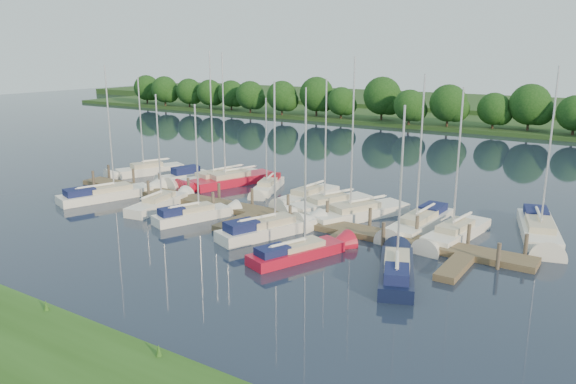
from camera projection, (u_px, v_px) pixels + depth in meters
The scene contains 23 objects.
ground at pixel (189, 244), 36.79m from camera, with size 260.00×260.00×0.00m, color #182231.
dock at pixel (255, 215), 42.67m from camera, with size 40.00×6.00×0.40m.
mooring_pilings at pixel (263, 206), 43.48m from camera, with size 38.24×2.84×2.00m.
far_shore at pixel (486, 121), 97.52m from camera, with size 180.00×30.00×0.60m, color #254219.
distant_hill at pixel (517, 106), 117.69m from camera, with size 220.00×40.00×1.40m, color #2B4D21.
treeline at pixel (487, 107), 84.30m from camera, with size 144.53×9.05×7.89m.
sailboat_n_0 at pixel (147, 172), 57.26m from camera, with size 4.36×7.78×10.26m.
motorboat at pixel (184, 176), 54.88m from camera, with size 2.93×5.52×1.60m.
sailboat_n_2 at pixel (216, 180), 53.49m from camera, with size 4.33×10.17×12.72m.
sailboat_n_3 at pixel (228, 182), 52.76m from camera, with size 4.99×9.94×12.65m.
sailboat_n_4 at pixel (268, 187), 50.69m from camera, with size 3.44×6.70×8.71m.
sailboat_n_5 at pixel (307, 198), 47.27m from camera, with size 2.35×7.70×9.88m.
sailboat_n_6 at pixel (327, 206), 44.80m from camera, with size 4.59×8.26×10.70m.
sailboat_n_7 at pixel (353, 215), 42.27m from camera, with size 5.68×9.54×12.38m.
sailboat_n_8 at pixel (419, 224), 39.97m from camera, with size 2.58×8.93×11.24m.
sailboat_n_9 at pixel (454, 235), 37.73m from camera, with size 2.85×8.31×10.55m.
sailboat_n_10 at pixel (539, 232), 38.29m from camera, with size 4.25×9.41×11.86m.
sailboat_s_0 at pixel (110, 195), 48.04m from camera, with size 4.54×9.16×11.60m.
sailboat_s_1 at pixel (160, 204), 45.18m from camera, with size 2.73×7.36×9.48m.
sailboat_s_2 at pixel (194, 216), 42.01m from camera, with size 3.58×6.87×9.00m.
sailboat_s_3 at pixel (270, 230), 38.56m from camera, with size 4.42×8.34×10.87m.
sailboat_s_4 at pixel (300, 253), 34.41m from camera, with size 3.95×7.41×9.53m.
sailboat_s_5 at pixel (396, 272), 31.40m from camera, with size 4.13×7.62×10.03m.
Camera 1 is at (24.51, -25.54, 12.45)m, focal length 35.00 mm.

